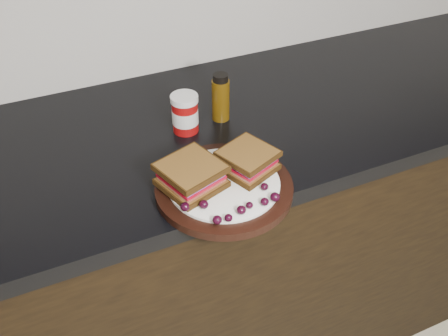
{
  "coord_description": "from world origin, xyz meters",
  "views": [
    {
      "loc": [
        -0.33,
        0.77,
        1.57
      ],
      "look_at": [
        -0.02,
        1.46,
        0.96
      ],
      "focal_mm": 40.0,
      "sensor_mm": 36.0,
      "label": 1
    }
  ],
  "objects_px": {
    "sandwich_left": "(191,175)",
    "oil_bottle": "(221,97)",
    "condiment_jar": "(185,113)",
    "plate": "(224,188)"
  },
  "relations": [
    {
      "from": "sandwich_left",
      "to": "oil_bottle",
      "type": "height_order",
      "value": "oil_bottle"
    },
    {
      "from": "sandwich_left",
      "to": "oil_bottle",
      "type": "relative_size",
      "value": 0.93
    },
    {
      "from": "condiment_jar",
      "to": "sandwich_left",
      "type": "bearing_deg",
      "value": -107.52
    },
    {
      "from": "condiment_jar",
      "to": "oil_bottle",
      "type": "distance_m",
      "value": 0.1
    },
    {
      "from": "sandwich_left",
      "to": "condiment_jar",
      "type": "xyz_separation_m",
      "value": [
        0.07,
        0.22,
        -0.0
      ]
    },
    {
      "from": "oil_bottle",
      "to": "plate",
      "type": "bearing_deg",
      "value": -112.34
    },
    {
      "from": "plate",
      "to": "sandwich_left",
      "type": "bearing_deg",
      "value": 164.44
    },
    {
      "from": "condiment_jar",
      "to": "oil_bottle",
      "type": "xyz_separation_m",
      "value": [
        0.1,
        0.01,
        0.01
      ]
    },
    {
      "from": "plate",
      "to": "oil_bottle",
      "type": "bearing_deg",
      "value": 67.66
    },
    {
      "from": "sandwich_left",
      "to": "condiment_jar",
      "type": "distance_m",
      "value": 0.23
    }
  ]
}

